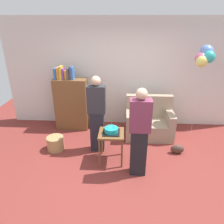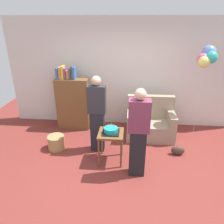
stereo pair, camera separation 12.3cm
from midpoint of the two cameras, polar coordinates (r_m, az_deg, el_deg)
The scene contains 11 objects.
ground_plane at distance 4.16m, azimuth 3.38°, elevation -15.18°, with size 8.00×8.00×0.00m, color maroon.
wall_back at distance 5.44m, azimuth 4.43°, elevation 10.23°, with size 6.00×0.10×2.70m, color silver.
couch at distance 5.15m, azimuth 10.90°, elevation -2.95°, with size 1.10×0.70×0.96m.
bookshelf at distance 5.42m, azimuth -9.82°, elevation 2.64°, with size 0.80×0.36×1.61m.
side_table at distance 4.10m, azimuth 0.56°, elevation -6.78°, with size 0.48×0.48×0.63m.
birthday_cake at distance 4.03m, azimuth 0.57°, elevation -4.96°, with size 0.32×0.32×0.17m.
person_blowing_candles at distance 4.33m, azimuth -3.22°, elevation -0.61°, with size 0.36×0.22×1.63m.
person_holding_cake at distance 3.65m, azimuth 8.06°, elevation -5.75°, with size 0.36×0.22×1.63m.
wicker_basket at distance 4.80m, azimuth -14.08°, elevation -7.91°, with size 0.36×0.36×0.30m, color #A88451.
handbag at distance 4.72m, azimuth 18.03°, elevation -9.79°, with size 0.28×0.14×0.20m, color #473328.
balloon_bunch at distance 4.93m, azimuth 24.94°, elevation 13.29°, with size 0.39×0.43×2.13m.
Camera 2 is at (0.11, -3.24, 2.61)m, focal length 33.95 mm.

